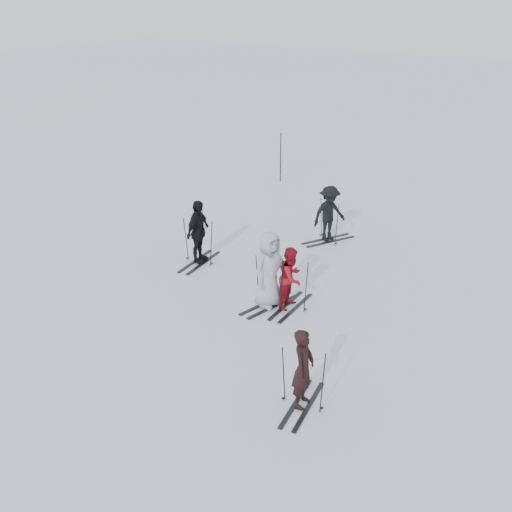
{
  "coord_description": "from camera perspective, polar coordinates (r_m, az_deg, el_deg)",
  "views": [
    {
      "loc": [
        8.47,
        -11.43,
        7.44
      ],
      "look_at": [
        0.0,
        1.0,
        1.0
      ],
      "focal_mm": 45.0,
      "sensor_mm": 36.0,
      "label": 1
    }
  ],
  "objects": [
    {
      "name": "skis_uphill_left",
      "position": [
        18.29,
        -5.14,
        1.38
      ],
      "size": [
        1.99,
        1.25,
        1.36
      ],
      "primitive_type": null,
      "rotation": [
        0.0,
        0.0,
        1.72
      ],
      "color": "black",
      "rests_on": "ground"
    },
    {
      "name": "skier_red",
      "position": [
        15.66,
        3.15,
        -2.03
      ],
      "size": [
        0.65,
        0.81,
        1.57
      ],
      "primitive_type": "imported",
      "rotation": [
        0.0,
        0.0,
        1.65
      ],
      "color": "maroon",
      "rests_on": "ground"
    },
    {
      "name": "skis_red",
      "position": [
        15.71,
        3.14,
        -2.43
      ],
      "size": [
        1.88,
        1.1,
        1.32
      ],
      "primitive_type": null,
      "rotation": [
        0.0,
        0.0,
        1.65
      ],
      "color": "black",
      "rests_on": "ground"
    },
    {
      "name": "piste_marker",
      "position": [
        25.96,
        2.2,
        8.76
      ],
      "size": [
        0.06,
        0.06,
        1.98
      ],
      "primitive_type": "cylinder",
      "rotation": [
        0.0,
        0.0,
        -0.36
      ],
      "color": "black",
      "rests_on": "ground"
    },
    {
      "name": "skier_grey",
      "position": [
        15.64,
        1.18,
        -1.28
      ],
      "size": [
        0.78,
        1.04,
        1.94
      ],
      "primitive_type": "imported",
      "rotation": [
        0.0,
        0.0,
        1.38
      ],
      "color": "#AEB3B8",
      "rests_on": "ground"
    },
    {
      "name": "skis_grey",
      "position": [
        15.77,
        1.17,
        -2.29
      ],
      "size": [
        1.96,
        1.28,
        1.32
      ],
      "primitive_type": null,
      "rotation": [
        0.0,
        0.0,
        1.38
      ],
      "color": "black",
      "rests_on": "ground"
    },
    {
      "name": "ground",
      "position": [
        16.06,
        -2.02,
        -4.44
      ],
      "size": [
        120.0,
        120.0,
        0.0
      ],
      "primitive_type": "plane",
      "color": "silver",
      "rests_on": "ground"
    },
    {
      "name": "skier_uphill_left",
      "position": [
        18.2,
        -5.16,
        2.08
      ],
      "size": [
        0.6,
        1.13,
        1.84
      ],
      "primitive_type": "imported",
      "rotation": [
        0.0,
        0.0,
        1.72
      ],
      "color": "black",
      "rests_on": "ground"
    },
    {
      "name": "skis_near_dark",
      "position": [
        12.23,
        4.2,
        -10.71
      ],
      "size": [
        1.88,
        1.23,
        1.27
      ],
      "primitive_type": null,
      "rotation": [
        0.0,
        0.0,
        1.76
      ],
      "color": "black",
      "rests_on": "ground"
    },
    {
      "name": "skier_uphill_far",
      "position": [
        19.86,
        6.52,
        3.7
      ],
      "size": [
        1.07,
        1.29,
        1.74
      ],
      "primitive_type": "imported",
      "rotation": [
        0.0,
        0.0,
        1.12
      ],
      "color": "black",
      "rests_on": "ground"
    },
    {
      "name": "skier_near_dark",
      "position": [
        12.14,
        4.22,
        -10.05
      ],
      "size": [
        0.49,
        0.65,
        1.6
      ],
      "primitive_type": "imported",
      "rotation": [
        0.0,
        0.0,
        1.76
      ],
      "color": "black",
      "rests_on": "ground"
    },
    {
      "name": "skis_uphill_far",
      "position": [
        19.93,
        6.5,
        3.17
      ],
      "size": [
        2.09,
        1.68,
        1.35
      ],
      "primitive_type": null,
      "rotation": [
        0.0,
        0.0,
        1.12
      ],
      "color": "black",
      "rests_on": "ground"
    }
  ]
}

